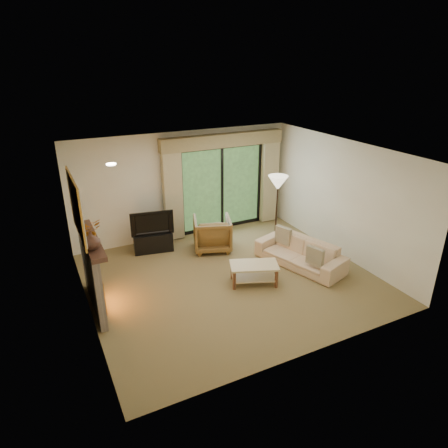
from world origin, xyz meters
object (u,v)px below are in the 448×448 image
sofa (300,253)px  coffee_table (254,274)px  media_console (153,242)px  armchair (212,233)px

sofa → coffee_table: 1.29m
media_console → sofa: bearing=-28.7°
media_console → sofa: 3.36m
armchair → sofa: armchair is taller
media_console → armchair: (1.27, -0.53, 0.17)m
sofa → media_console: bearing=-146.3°
armchair → sofa: (1.36, -1.56, -0.11)m
sofa → coffee_table: (-1.27, -0.20, -0.07)m
media_console → armchair: bearing=-12.8°
sofa → coffee_table: size_ratio=2.09×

